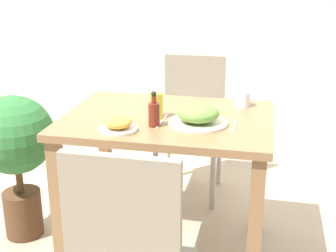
{
  "coord_description": "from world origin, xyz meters",
  "views": [
    {
      "loc": [
        0.45,
        -2.09,
        1.46
      ],
      "look_at": [
        0.0,
        0.0,
        0.71
      ],
      "focal_mm": 50.0,
      "sensor_mm": 36.0,
      "label": 1
    }
  ],
  "objects": [
    {
      "name": "drink_cup",
      "position": [
        0.34,
        0.24,
        0.8
      ],
      "size": [
        0.08,
        0.08,
        0.08
      ],
      "color": "white",
      "rests_on": "dining_table"
    },
    {
      "name": "fork_utensil",
      "position": [
        -0.01,
        -0.08,
        0.76
      ],
      "size": [
        0.01,
        0.2,
        0.0
      ],
      "rotation": [
        0.0,
        0.0,
        1.55
      ],
      "color": "silver",
      "rests_on": "dining_table"
    },
    {
      "name": "sauce_bottle",
      "position": [
        -0.03,
        -0.16,
        0.82
      ],
      "size": [
        0.05,
        0.05,
        0.16
      ],
      "color": "maroon",
      "rests_on": "dining_table"
    },
    {
      "name": "dining_table",
      "position": [
        0.0,
        0.0,
        0.64
      ],
      "size": [
        1.0,
        0.74,
        0.76
      ],
      "color": "olive",
      "rests_on": "ground_plane"
    },
    {
      "name": "potted_plant_left",
      "position": [
        -0.83,
        -0.0,
        0.54
      ],
      "size": [
        0.42,
        0.42,
        0.81
      ],
      "color": "#51331E",
      "rests_on": "ground_plane"
    },
    {
      "name": "chair_near",
      "position": [
        0.02,
        -0.71,
        0.51
      ],
      "size": [
        0.42,
        0.42,
        0.9
      ],
      "rotation": [
        0.0,
        0.0,
        3.14
      ],
      "color": "gray",
      "rests_on": "ground_plane"
    },
    {
      "name": "side_plate",
      "position": [
        -0.17,
        -0.24,
        0.79
      ],
      "size": [
        0.17,
        0.17,
        0.06
      ],
      "color": "beige",
      "rests_on": "dining_table"
    },
    {
      "name": "chair_far",
      "position": [
        -0.01,
        0.77,
        0.51
      ],
      "size": [
        0.42,
        0.42,
        0.9
      ],
      "color": "gray",
      "rests_on": "ground_plane"
    },
    {
      "name": "juice_glass",
      "position": [
        -0.05,
        -0.04,
        0.82
      ],
      "size": [
        0.07,
        0.07,
        0.12
      ],
      "color": "gold",
      "rests_on": "dining_table"
    },
    {
      "name": "spoon_utensil",
      "position": [
        0.33,
        -0.08,
        0.76
      ],
      "size": [
        0.01,
        0.16,
        0.0
      ],
      "rotation": [
        0.0,
        0.0,
        1.59
      ],
      "color": "silver",
      "rests_on": "dining_table"
    },
    {
      "name": "ground_plane",
      "position": [
        0.0,
        0.0,
        0.0
      ],
      "size": [
        16.0,
        16.0,
        0.0
      ],
      "primitive_type": "plane",
      "color": "tan"
    },
    {
      "name": "food_plate",
      "position": [
        0.16,
        -0.08,
        0.8
      ],
      "size": [
        0.27,
        0.27,
        0.09
      ],
      "color": "beige",
      "rests_on": "dining_table"
    }
  ]
}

